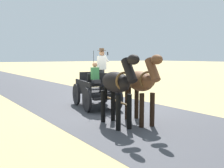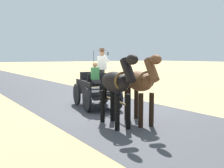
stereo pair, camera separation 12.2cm
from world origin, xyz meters
The scene contains 6 objects.
ground_plane centered at (0.00, 0.00, 0.00)m, with size 200.00×200.00×0.00m, color tan.
road_surface centered at (0.00, 0.00, 0.00)m, with size 5.25×160.00×0.01m, color #424247.
horse_drawn_carriage centered at (0.03, -0.38, 0.82)m, with size 1.88×4.51×2.50m.
horse_near_side centered at (0.25, 2.67, 1.32)m, with size 0.93×2.14×2.21m.
horse_off_side centered at (1.06, 2.50, 1.32)m, with size 0.80×2.15×2.21m.
traffic_cone centered at (-2.07, -2.02, 0.25)m, with size 0.32×0.32×0.50m, color orange.
Camera 1 is at (5.62, 8.70, 2.15)m, focal length 40.63 mm.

